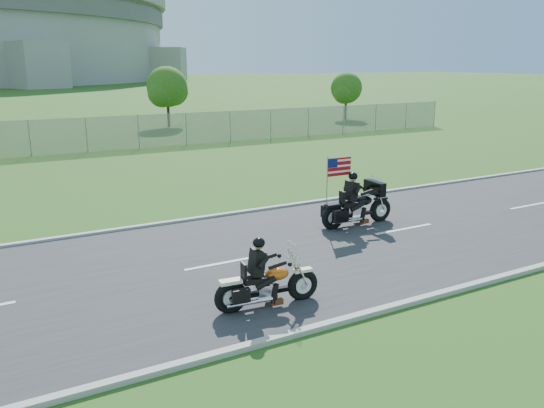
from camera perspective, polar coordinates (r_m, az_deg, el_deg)
ground at (r=14.62m, az=2.19°, el=-5.12°), size 420.00×420.00×0.00m
road at (r=14.61m, az=2.19°, el=-5.05°), size 120.00×8.00×0.04m
curb_north at (r=18.04m, az=-4.32°, el=-1.06°), size 120.00×0.18×0.12m
curb_south at (r=11.57m, az=12.56°, el=-10.86°), size 120.00×0.18×0.12m
fence at (r=32.14m, az=-24.62°, el=6.45°), size 60.00×0.03×2.00m
tree_fence_near at (r=43.89m, az=-11.17°, el=12.04°), size 3.52×3.28×4.75m
tree_fence_far at (r=49.36m, az=8.01°, el=12.08°), size 3.08×2.87×4.20m
motorcycle_lead at (r=11.24m, az=-0.66°, el=-8.73°), size 2.35×0.69×1.58m
motorcycle_follow at (r=16.89m, az=9.14°, el=-0.38°), size 2.63×0.86×2.20m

